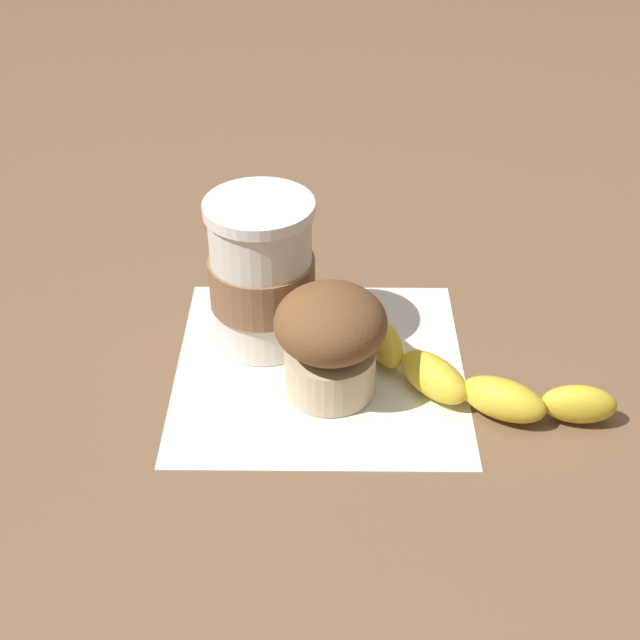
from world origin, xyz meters
The scene contains 5 objects.
ground_plane centered at (0.00, 0.00, 0.00)m, with size 3.00×3.00×0.00m, color brown.
paper_napkin centered at (0.00, 0.00, 0.00)m, with size 0.25×0.25×0.00m, color white.
coffee_cup centered at (-0.06, 0.04, 0.07)m, with size 0.09×0.09×0.14m.
muffin centered at (0.01, -0.03, 0.05)m, with size 0.09×0.09×0.10m.
banana centered at (0.13, -0.02, 0.02)m, with size 0.21×0.12×0.03m.
Camera 1 is at (0.08, -0.59, 0.49)m, focal length 50.00 mm.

